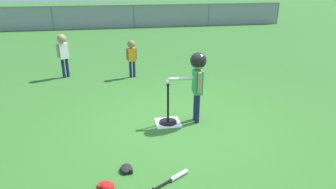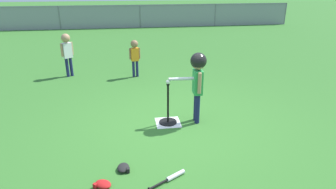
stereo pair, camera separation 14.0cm
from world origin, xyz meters
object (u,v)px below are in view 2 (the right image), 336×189
glove_near_bats (123,168)px  baseball_on_tee (168,82)px  batting_tee (168,116)px  spare_bat_silver (172,177)px  fielder_deep_left (135,53)px  batter_child (198,74)px  glove_by_plate (103,184)px  fielder_near_left (67,49)px

glove_near_bats → baseball_on_tee: bearing=58.4°
batting_tee → glove_near_bats: (-0.81, -1.31, -0.09)m
spare_bat_silver → baseball_on_tee: bearing=83.4°
fielder_deep_left → spare_bat_silver: fielder_deep_left is taller
spare_bat_silver → fielder_deep_left: bearing=93.6°
baseball_on_tee → batter_child: bearing=-2.1°
fielder_deep_left → glove_near_bats: size_ratio=4.18×
spare_bat_silver → glove_near_bats: bearing=154.7°
glove_by_plate → glove_near_bats: (0.26, 0.31, 0.00)m
batter_child → fielder_near_left: batter_child is taller
fielder_near_left → glove_near_bats: (1.37, -4.38, -0.69)m
fielder_deep_left → spare_bat_silver: (0.27, -4.38, -0.60)m
glove_by_plate → fielder_near_left: bearing=103.3°
batting_tee → fielder_near_left: size_ratio=0.66×
glove_by_plate → glove_near_bats: size_ratio=1.17×
fielder_deep_left → spare_bat_silver: 4.43m
spare_bat_silver → glove_by_plate: (-0.89, -0.02, 0.01)m
glove_by_plate → glove_near_bats: bearing=50.3°
baseball_on_tee → fielder_near_left: size_ratio=0.07×
fielder_near_left → glove_near_bats: 4.64m
batting_tee → spare_bat_silver: (-0.19, -1.61, -0.09)m
batting_tee → batter_child: (0.51, -0.02, 0.79)m
baseball_on_tee → batter_child: (0.51, -0.02, 0.13)m
glove_by_plate → glove_near_bats: 0.41m
batter_child → glove_by_plate: size_ratio=4.71×
fielder_near_left → batter_child: bearing=-48.8°
fielder_deep_left → batter_child: bearing=-70.8°
fielder_near_left → glove_by_plate: bearing=-76.7°
batting_tee → batter_child: 0.94m
fielder_deep_left → baseball_on_tee: bearing=-80.6°
spare_bat_silver → glove_near_bats: (-0.63, 0.30, 0.01)m
baseball_on_tee → glove_by_plate: bearing=-123.3°
batter_child → fielder_deep_left: 2.97m
baseball_on_tee → fielder_deep_left: bearing=99.4°
spare_bat_silver → glove_by_plate: size_ratio=1.93×
baseball_on_tee → spare_bat_silver: bearing=-96.6°
batting_tee → batter_child: size_ratio=0.58×
fielder_deep_left → glove_near_bats: bearing=-94.9°
batting_tee → glove_by_plate: 1.95m
fielder_deep_left → glove_by_plate: (-0.61, -4.40, -0.59)m
batting_tee → fielder_near_left: (-2.18, 3.07, 0.60)m
spare_bat_silver → fielder_near_left: bearing=113.1°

